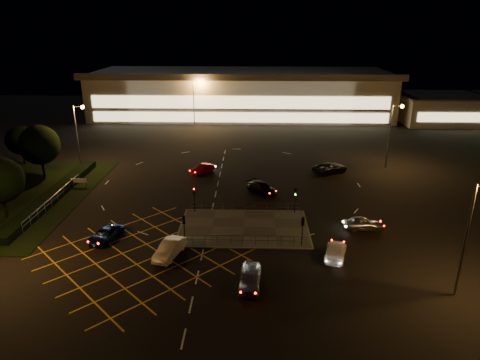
{
  "coord_description": "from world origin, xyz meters",
  "views": [
    {
      "loc": [
        2.84,
        -44.97,
        21.45
      ],
      "look_at": [
        1.27,
        8.13,
        2.0
      ],
      "focal_mm": 32.0,
      "sensor_mm": 36.0,
      "label": 1
    }
  ],
  "objects_px": {
    "car_left_blue": "(105,234)",
    "car_approach_white": "(336,251)",
    "signal_nw": "(194,194)",
    "car_near_silver": "(250,277)",
    "signal_se": "(303,225)",
    "car_circ_red": "(203,169)",
    "car_queue_white": "(170,249)",
    "car_far_dkgrey": "(262,188)",
    "car_east_grey": "(330,168)",
    "car_right_silver": "(363,223)",
    "signal_sw": "(184,224)",
    "signal_ne": "(295,195)"
  },
  "relations": [
    {
      "from": "car_near_silver",
      "to": "car_approach_white",
      "type": "bearing_deg",
      "value": 35.08
    },
    {
      "from": "car_left_blue",
      "to": "car_approach_white",
      "type": "xyz_separation_m",
      "value": [
        23.59,
        -2.94,
        0.05
      ]
    },
    {
      "from": "car_queue_white",
      "to": "car_east_grey",
      "type": "xyz_separation_m",
      "value": [
        19.94,
        25.6,
        0.01
      ]
    },
    {
      "from": "car_queue_white",
      "to": "car_approach_white",
      "type": "distance_m",
      "value": 16.2
    },
    {
      "from": "car_circ_red",
      "to": "car_east_grey",
      "type": "xyz_separation_m",
      "value": [
        19.47,
        0.59,
        0.12
      ]
    },
    {
      "from": "car_far_dkgrey",
      "to": "car_circ_red",
      "type": "xyz_separation_m",
      "value": [
        -8.84,
        7.98,
        -0.05
      ]
    },
    {
      "from": "signal_sw",
      "to": "car_approach_white",
      "type": "distance_m",
      "value": 15.3
    },
    {
      "from": "car_left_blue",
      "to": "car_circ_red",
      "type": "height_order",
      "value": "car_circ_red"
    },
    {
      "from": "signal_ne",
      "to": "car_left_blue",
      "type": "relative_size",
      "value": 0.7
    },
    {
      "from": "car_far_dkgrey",
      "to": "signal_ne",
      "type": "bearing_deg",
      "value": -103.83
    },
    {
      "from": "signal_ne",
      "to": "signal_sw",
      "type": "bearing_deg",
      "value": -146.35
    },
    {
      "from": "car_east_grey",
      "to": "car_approach_white",
      "type": "bearing_deg",
      "value": 140.96
    },
    {
      "from": "signal_sw",
      "to": "signal_se",
      "type": "xyz_separation_m",
      "value": [
        12.0,
        0.0,
        0.0
      ]
    },
    {
      "from": "car_right_silver",
      "to": "car_east_grey",
      "type": "xyz_separation_m",
      "value": [
        -0.42,
        19.21,
        0.06
      ]
    },
    {
      "from": "signal_nw",
      "to": "car_left_blue",
      "type": "distance_m",
      "value": 11.25
    },
    {
      "from": "car_near_silver",
      "to": "signal_nw",
      "type": "bearing_deg",
      "value": 117.97
    },
    {
      "from": "signal_se",
      "to": "car_right_silver",
      "type": "height_order",
      "value": "signal_se"
    },
    {
      "from": "car_queue_white",
      "to": "car_right_silver",
      "type": "distance_m",
      "value": 21.34
    },
    {
      "from": "signal_se",
      "to": "car_circ_red",
      "type": "bearing_deg",
      "value": -60.84
    },
    {
      "from": "signal_ne",
      "to": "car_right_silver",
      "type": "height_order",
      "value": "signal_ne"
    },
    {
      "from": "car_queue_white",
      "to": "car_far_dkgrey",
      "type": "bearing_deg",
      "value": 77.11
    },
    {
      "from": "car_near_silver",
      "to": "car_queue_white",
      "type": "distance_m",
      "value": 9.25
    },
    {
      "from": "car_far_dkgrey",
      "to": "signal_nw",
      "type": "bearing_deg",
      "value": 176.07
    },
    {
      "from": "car_approach_white",
      "to": "car_right_silver",
      "type": "bearing_deg",
      "value": -107.91
    },
    {
      "from": "car_east_grey",
      "to": "car_near_silver",
      "type": "bearing_deg",
      "value": 127.75
    },
    {
      "from": "car_far_dkgrey",
      "to": "car_east_grey",
      "type": "relative_size",
      "value": 0.87
    },
    {
      "from": "car_east_grey",
      "to": "car_right_silver",
      "type": "bearing_deg",
      "value": 150.59
    },
    {
      "from": "signal_ne",
      "to": "car_left_blue",
      "type": "xyz_separation_m",
      "value": [
        -20.52,
        -7.13,
        -1.74
      ]
    },
    {
      "from": "signal_nw",
      "to": "signal_se",
      "type": "bearing_deg",
      "value": -33.65
    },
    {
      "from": "signal_sw",
      "to": "signal_ne",
      "type": "xyz_separation_m",
      "value": [
        12.0,
        7.99,
        0.0
      ]
    },
    {
      "from": "signal_nw",
      "to": "car_near_silver",
      "type": "relative_size",
      "value": 0.68
    },
    {
      "from": "car_far_dkgrey",
      "to": "car_circ_red",
      "type": "bearing_deg",
      "value": 94.51
    },
    {
      "from": "car_queue_white",
      "to": "car_circ_red",
      "type": "bearing_deg",
      "value": 104.7
    },
    {
      "from": "car_queue_white",
      "to": "car_approach_white",
      "type": "height_order",
      "value": "car_queue_white"
    },
    {
      "from": "car_far_dkgrey",
      "to": "car_east_grey",
      "type": "height_order",
      "value": "car_east_grey"
    },
    {
      "from": "car_queue_white",
      "to": "car_right_silver",
      "type": "relative_size",
      "value": 1.09
    },
    {
      "from": "signal_ne",
      "to": "car_east_grey",
      "type": "height_order",
      "value": "signal_ne"
    },
    {
      "from": "car_far_dkgrey",
      "to": "car_east_grey",
      "type": "bearing_deg",
      "value": -4.54
    },
    {
      "from": "signal_nw",
      "to": "car_right_silver",
      "type": "xyz_separation_m",
      "value": [
        19.22,
        -3.91,
        -1.65
      ]
    },
    {
      "from": "car_left_blue",
      "to": "car_right_silver",
      "type": "bearing_deg",
      "value": 23.17
    },
    {
      "from": "car_right_silver",
      "to": "car_near_silver",
      "type": "bearing_deg",
      "value": 130.15
    },
    {
      "from": "car_east_grey",
      "to": "signal_se",
      "type": "bearing_deg",
      "value": 133.06
    },
    {
      "from": "car_queue_white",
      "to": "car_far_dkgrey",
      "type": "xyz_separation_m",
      "value": [
        9.31,
        17.03,
        -0.06
      ]
    },
    {
      "from": "car_queue_white",
      "to": "car_right_silver",
      "type": "bearing_deg",
      "value": 33.2
    },
    {
      "from": "signal_ne",
      "to": "car_near_silver",
      "type": "distance_m",
      "value": 16.06
    },
    {
      "from": "car_left_blue",
      "to": "car_approach_white",
      "type": "distance_m",
      "value": 23.77
    },
    {
      "from": "signal_sw",
      "to": "car_queue_white",
      "type": "bearing_deg",
      "value": 63.73
    },
    {
      "from": "car_left_blue",
      "to": "car_right_silver",
      "type": "distance_m",
      "value": 27.93
    },
    {
      "from": "signal_sw",
      "to": "signal_se",
      "type": "bearing_deg",
      "value": -180.0
    },
    {
      "from": "car_near_silver",
      "to": "car_circ_red",
      "type": "xyz_separation_m",
      "value": [
        -7.44,
        29.82,
        -0.13
      ]
    }
  ]
}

